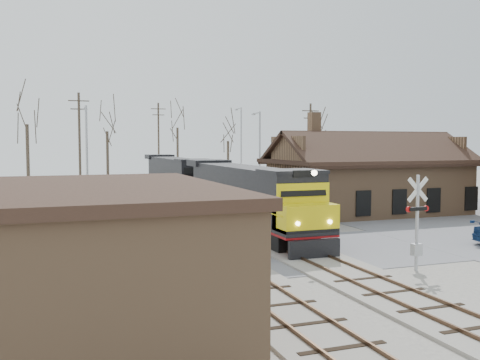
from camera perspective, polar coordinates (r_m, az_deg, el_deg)
The scene contains 21 objects.
ground at distance 27.27m, azimuth 6.09°, elevation -7.72°, with size 140.00×140.00×0.00m, color #A7A297.
road at distance 27.26m, azimuth 6.09°, elevation -7.69°, with size 60.00×9.00×0.03m, color slate.
track_main at distance 41.08m, azimuth -3.11°, elevation -3.65°, with size 3.40×90.00×0.24m.
track_siding at distance 40.03m, azimuth -9.31°, elevation -3.89°, with size 3.40×90.00×0.24m.
depot at distance 43.21m, azimuth 13.47°, elevation -0.25°, with size 15.20×9.31×7.90m.
commercial_building at distance 16.39m, azimuth -24.16°, elevation -8.21°, with size 12.40×10.40×4.30m.
locomotive_lead at distance 33.31m, azimuth 0.84°, elevation -1.72°, with size 2.83×18.96×4.21m.
locomotive_trailing at distance 51.70m, azimuth -6.72°, elevation 0.29°, with size 2.83×18.96×3.98m.
crossbuck_near at distance 24.21m, azimuth 18.36°, elevation -4.72°, with size 1.19×0.31×4.16m.
crossbuck_far at distance 29.62m, azimuth -7.33°, elevation -3.25°, with size 1.04×0.47×3.82m.
streetlight_a at distance 44.02m, azimuth -16.04°, elevation 2.84°, with size 0.25×2.04×8.44m.
streetlight_b at distance 52.27m, azimuth 2.06°, elevation 3.21°, with size 0.25×2.04×8.55m.
streetlight_c at distance 64.67m, azimuth 0.09°, elevation 3.91°, with size 0.25×2.04×9.77m.
utility_pole_a at distance 54.74m, azimuth -16.73°, elevation 3.73°, with size 2.00×0.24×10.40m.
utility_pole_b at distance 72.59m, azimuth -8.68°, elevation 4.05°, with size 2.00×0.24×10.84m.
utility_pole_c at distance 59.50m, azimuth 7.50°, elevation 3.59°, with size 2.00×0.24×9.82m.
tree_a at distance 54.97m, azimuth -21.81°, elevation 6.79°, with size 4.86×4.86×11.90m.
tree_b at distance 64.21m, azimuth -14.00°, elevation 6.07°, with size 4.57×4.57×11.20m.
tree_c at distance 73.76m, azimuth -6.70°, elevation 6.54°, with size 5.06×5.06×12.39m.
tree_d at distance 68.07m, azimuth -1.28°, elevation 4.97°, with size 3.83×3.83×9.39m.
tree_e at distance 68.54m, azimuth 8.51°, elevation 5.37°, with size 4.14×4.14×10.14m.
Camera 1 is at (-11.71, -23.99, 5.53)m, focal length 40.00 mm.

